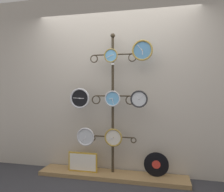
% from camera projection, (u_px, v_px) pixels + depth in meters
% --- Properties ---
extents(ground_plane, '(12.00, 12.00, 0.00)m').
position_uv_depth(ground_plane, '(106.00, 188.00, 2.88)').
color(ground_plane, '#333338').
extents(shop_wall, '(4.40, 0.04, 2.80)m').
position_uv_depth(shop_wall, '(115.00, 83.00, 3.39)').
color(shop_wall, '#BCB2A3').
rests_on(shop_wall, ground_plane).
extents(low_shelf, '(2.20, 0.36, 0.06)m').
position_uv_depth(low_shelf, '(112.00, 175.00, 3.22)').
color(low_shelf, '#9E7A4C').
rests_on(low_shelf, ground_plane).
extents(display_stand, '(0.71, 0.36, 2.13)m').
position_uv_depth(display_stand, '(113.00, 123.00, 3.25)').
color(display_stand, '#382D1E').
rests_on(display_stand, ground_plane).
extents(clock_top_center, '(0.20, 0.04, 0.20)m').
position_uv_depth(clock_top_center, '(111.00, 56.00, 3.15)').
color(clock_top_center, '#60A8DB').
extents(clock_top_right, '(0.29, 0.04, 0.29)m').
position_uv_depth(clock_top_right, '(142.00, 50.00, 3.04)').
color(clock_top_right, '#4C84B2').
extents(clock_middle_left, '(0.31, 0.04, 0.31)m').
position_uv_depth(clock_middle_left, '(80.00, 98.00, 3.26)').
color(clock_middle_left, black).
extents(clock_middle_center, '(0.23, 0.04, 0.23)m').
position_uv_depth(clock_middle_center, '(113.00, 99.00, 3.17)').
color(clock_middle_center, '#60A8DB').
extents(clock_middle_right, '(0.25, 0.04, 0.25)m').
position_uv_depth(clock_middle_right, '(139.00, 99.00, 3.07)').
color(clock_middle_right, silver).
extents(clock_bottom_left, '(0.28, 0.04, 0.28)m').
position_uv_depth(clock_bottom_left, '(86.00, 137.00, 3.25)').
color(clock_bottom_left, silver).
extents(clock_bottom_center, '(0.27, 0.04, 0.27)m').
position_uv_depth(clock_bottom_center, '(113.00, 138.00, 3.18)').
color(clock_bottom_center, silver).
extents(vinyl_record, '(0.35, 0.01, 0.35)m').
position_uv_depth(vinyl_record, '(156.00, 164.00, 3.09)').
color(vinyl_record, black).
rests_on(vinyl_record, low_shelf).
extents(picture_frame, '(0.45, 0.02, 0.29)m').
position_uv_depth(picture_frame, '(83.00, 162.00, 3.28)').
color(picture_frame, gold).
rests_on(picture_frame, low_shelf).
extents(price_tag_upper, '(0.04, 0.00, 0.03)m').
position_uv_depth(price_tag_upper, '(113.00, 64.00, 3.14)').
color(price_tag_upper, white).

